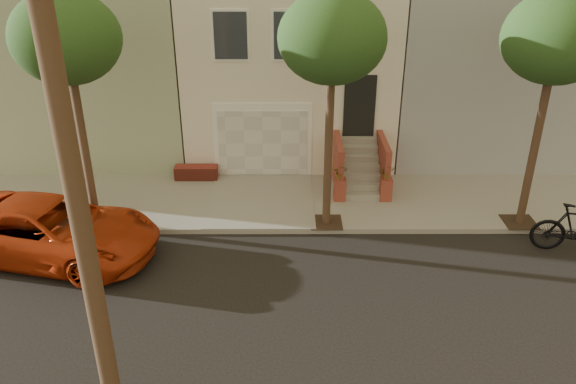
{
  "coord_description": "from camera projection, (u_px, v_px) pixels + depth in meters",
  "views": [
    {
      "loc": [
        -0.11,
        -10.11,
        7.95
      ],
      "look_at": [
        -0.08,
        3.0,
        1.55
      ],
      "focal_mm": 35.21,
      "sensor_mm": 36.0,
      "label": 1
    }
  ],
  "objects": [
    {
      "name": "ground",
      "position": [
        292.0,
        313.0,
        12.57
      ],
      "size": [
        90.0,
        90.0,
        0.0
      ],
      "primitive_type": "plane",
      "color": "black",
      "rests_on": "ground"
    },
    {
      "name": "sidewalk",
      "position": [
        291.0,
        202.0,
        17.35
      ],
      "size": [
        40.0,
        3.7,
        0.15
      ],
      "primitive_type": "cube",
      "color": "gray",
      "rests_on": "ground"
    },
    {
      "name": "house_row",
      "position": [
        290.0,
        45.0,
        21.03
      ],
      "size": [
        33.1,
        11.7,
        7.0
      ],
      "color": "silver",
      "rests_on": "sidewalk"
    },
    {
      "name": "tree_left",
      "position": [
        66.0,
        40.0,
        13.76
      ],
      "size": [
        2.7,
        2.57,
        6.3
      ],
      "color": "#2D2116",
      "rests_on": "sidewalk"
    },
    {
      "name": "tree_mid",
      "position": [
        332.0,
        40.0,
        13.78
      ],
      "size": [
        2.7,
        2.57,
        6.3
      ],
      "color": "#2D2116",
      "rests_on": "sidewalk"
    },
    {
      "name": "tree_right",
      "position": [
        557.0,
        40.0,
        13.79
      ],
      "size": [
        2.7,
        2.57,
        6.3
      ],
      "color": "#2D2116",
      "rests_on": "sidewalk"
    },
    {
      "name": "pickup_truck",
      "position": [
        51.0,
        230.0,
        14.4
      ],
      "size": [
        5.95,
        3.72,
        1.53
      ],
      "primitive_type": "imported",
      "rotation": [
        0.0,
        0.0,
        1.34
      ],
      "color": "#AF310F",
      "rests_on": "ground"
    }
  ]
}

